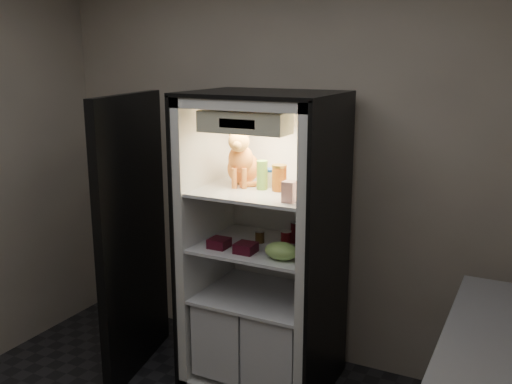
# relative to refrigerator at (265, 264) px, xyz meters

# --- Properties ---
(room_shell) EXTENTS (3.60, 3.60, 3.60)m
(room_shell) POSITION_rel_refrigerator_xyz_m (0.00, -1.38, 0.83)
(room_shell) COLOR white
(room_shell) RESTS_ON floor
(refrigerator) EXTENTS (0.90, 0.72, 1.88)m
(refrigerator) POSITION_rel_refrigerator_xyz_m (0.00, 0.00, 0.00)
(refrigerator) COLOR white
(refrigerator) RESTS_ON floor
(fridge_door) EXTENTS (0.24, 0.86, 1.85)m
(fridge_door) POSITION_rel_refrigerator_xyz_m (-0.84, -0.27, 0.12)
(fridge_door) COLOR black
(fridge_door) RESTS_ON floor
(tabby_cat) EXTENTS (0.35, 0.38, 0.39)m
(tabby_cat) POSITION_rel_refrigerator_xyz_m (-0.17, 0.01, 0.64)
(tabby_cat) COLOR orange
(tabby_cat) RESTS_ON refrigerator
(parmesan_shaker) EXTENTS (0.07, 0.07, 0.18)m
(parmesan_shaker) POSITION_rel_refrigerator_xyz_m (0.00, -0.05, 0.59)
(parmesan_shaker) COLOR green
(parmesan_shaker) RESTS_ON refrigerator
(mayo_tub) EXTENTS (0.08, 0.08, 0.11)m
(mayo_tub) POSITION_rel_refrigerator_xyz_m (0.02, 0.03, 0.56)
(mayo_tub) COLOR white
(mayo_tub) RESTS_ON refrigerator
(salsa_jar) EXTENTS (0.09, 0.09, 0.16)m
(salsa_jar) POSITION_rel_refrigerator_xyz_m (0.11, -0.04, 0.58)
(salsa_jar) COLOR maroon
(salsa_jar) RESTS_ON refrigerator
(pepper_jar) EXTENTS (0.12, 0.12, 0.20)m
(pepper_jar) POSITION_rel_refrigerator_xyz_m (0.27, 0.04, 0.60)
(pepper_jar) COLOR maroon
(pepper_jar) RESTS_ON refrigerator
(cream_carton) EXTENTS (0.07, 0.07, 0.12)m
(cream_carton) POSITION_rel_refrigerator_xyz_m (0.27, -0.26, 0.56)
(cream_carton) COLOR white
(cream_carton) RESTS_ON refrigerator
(soda_can_a) EXTENTS (0.07, 0.07, 0.13)m
(soda_can_a) POSITION_rel_refrigerator_xyz_m (0.18, 0.08, 0.21)
(soda_can_a) COLOR black
(soda_can_a) RESTS_ON refrigerator
(soda_can_b) EXTENTS (0.07, 0.07, 0.12)m
(soda_can_b) POSITION_rel_refrigerator_xyz_m (0.30, -0.02, 0.21)
(soda_can_b) COLOR black
(soda_can_b) RESTS_ON refrigerator
(soda_can_c) EXTENTS (0.07, 0.07, 0.12)m
(soda_can_c) POSITION_rel_refrigerator_xyz_m (0.18, -0.09, 0.21)
(soda_can_c) COLOR black
(soda_can_c) RESTS_ON refrigerator
(condiment_jar) EXTENTS (0.06, 0.06, 0.08)m
(condiment_jar) POSITION_rel_refrigerator_xyz_m (-0.02, -0.03, 0.19)
(condiment_jar) COLOR #543A18
(condiment_jar) RESTS_ON refrigerator
(grape_bag) EXTENTS (0.20, 0.15, 0.10)m
(grape_bag) POSITION_rel_refrigerator_xyz_m (0.22, -0.25, 0.20)
(grape_bag) COLOR #8BCF60
(grape_bag) RESTS_ON refrigerator
(berry_box_left) EXTENTS (0.11, 0.11, 0.06)m
(berry_box_left) POSITION_rel_refrigerator_xyz_m (-0.20, -0.23, 0.18)
(berry_box_left) COLOR #4F0D1C
(berry_box_left) RESTS_ON refrigerator
(berry_box_right) EXTENTS (0.12, 0.12, 0.06)m
(berry_box_right) POSITION_rel_refrigerator_xyz_m (-0.01, -0.24, 0.18)
(berry_box_right) COLOR #4F0D1C
(berry_box_right) RESTS_ON refrigerator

